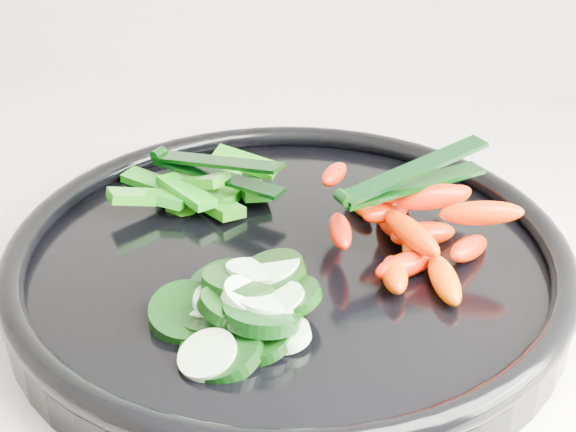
# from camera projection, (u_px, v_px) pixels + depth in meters

# --- Properties ---
(veggie_tray) EXTENTS (0.47, 0.47, 0.04)m
(veggie_tray) POSITION_uv_depth(u_px,v_px,m) (288.00, 261.00, 0.54)
(veggie_tray) COLOR black
(veggie_tray) RESTS_ON counter
(cucumber_pile) EXTENTS (0.12, 0.13, 0.04)m
(cucumber_pile) POSITION_uv_depth(u_px,v_px,m) (235.00, 306.00, 0.47)
(cucumber_pile) COLOR black
(cucumber_pile) RESTS_ON veggie_tray
(carrot_pile) EXTENTS (0.14, 0.17, 0.06)m
(carrot_pile) POSITION_uv_depth(u_px,v_px,m) (413.00, 224.00, 0.54)
(carrot_pile) COLOR #FB6500
(carrot_pile) RESTS_ON veggie_tray
(pepper_pile) EXTENTS (0.12, 0.10, 0.04)m
(pepper_pile) POSITION_uv_depth(u_px,v_px,m) (202.00, 190.00, 0.60)
(pepper_pile) COLOR #216009
(pepper_pile) RESTS_ON veggie_tray
(tong_carrot) EXTENTS (0.10, 0.08, 0.02)m
(tong_carrot) POSITION_uv_depth(u_px,v_px,m) (410.00, 178.00, 0.53)
(tong_carrot) COLOR black
(tong_carrot) RESTS_ON carrot_pile
(tong_pepper) EXTENTS (0.11, 0.06, 0.02)m
(tong_pepper) POSITION_uv_depth(u_px,v_px,m) (213.00, 168.00, 0.59)
(tong_pepper) COLOR black
(tong_pepper) RESTS_ON pepper_pile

